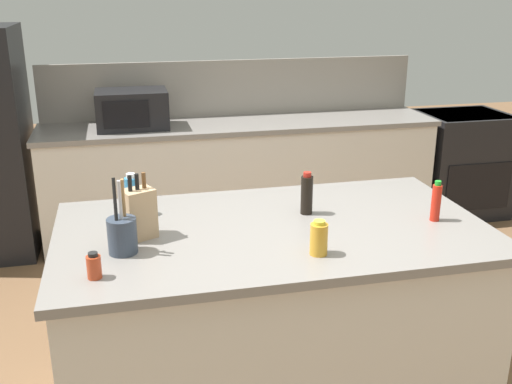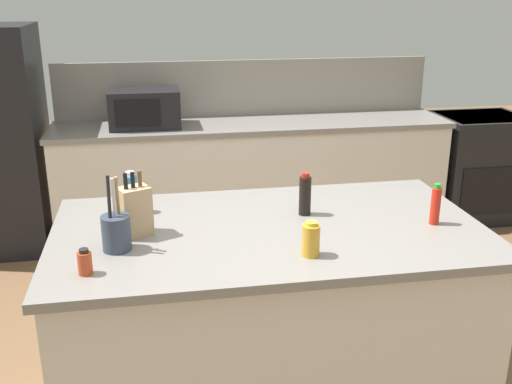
{
  "view_description": "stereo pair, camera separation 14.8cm",
  "coord_description": "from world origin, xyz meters",
  "px_view_note": "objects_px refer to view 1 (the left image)",
  "views": [
    {
      "loc": [
        -0.64,
        -2.45,
        1.98
      ],
      "look_at": [
        0.0,
        0.35,
        0.99
      ],
      "focal_mm": 42.0,
      "sensor_mm": 36.0,
      "label": 1
    },
    {
      "loc": [
        -0.5,
        -2.48,
        1.98
      ],
      "look_at": [
        0.0,
        0.35,
        0.99
      ],
      "focal_mm": 42.0,
      "sensor_mm": 36.0,
      "label": 2
    }
  ],
  "objects_px": {
    "utensil_crock": "(122,234)",
    "honey_jar": "(319,239)",
    "knife_block": "(139,213)",
    "hot_sauce_bottle": "(436,202)",
    "dish_soap_bottle": "(132,195)",
    "microwave": "(132,109)",
    "soy_sauce_bottle": "(307,194)",
    "range_oven": "(460,163)",
    "spice_jar_paprika": "(94,266)"
  },
  "relations": [
    {
      "from": "dish_soap_bottle",
      "to": "honey_jar",
      "type": "xyz_separation_m",
      "value": [
        0.72,
        -0.63,
        -0.03
      ]
    },
    {
      "from": "knife_block",
      "to": "utensil_crock",
      "type": "distance_m",
      "value": 0.17
    },
    {
      "from": "hot_sauce_bottle",
      "to": "utensil_crock",
      "type": "bearing_deg",
      "value": -178.42
    },
    {
      "from": "range_oven",
      "to": "spice_jar_paprika",
      "type": "bearing_deg",
      "value": -140.7
    },
    {
      "from": "range_oven",
      "to": "hot_sauce_bottle",
      "type": "distance_m",
      "value": 2.83
    },
    {
      "from": "microwave",
      "to": "hot_sauce_bottle",
      "type": "bearing_deg",
      "value": -60.26
    },
    {
      "from": "utensil_crock",
      "to": "spice_jar_paprika",
      "type": "bearing_deg",
      "value": -117.88
    },
    {
      "from": "microwave",
      "to": "dish_soap_bottle",
      "type": "distance_m",
      "value": 1.89
    },
    {
      "from": "knife_block",
      "to": "range_oven",
      "type": "bearing_deg",
      "value": 13.19
    },
    {
      "from": "dish_soap_bottle",
      "to": "spice_jar_paprika",
      "type": "height_order",
      "value": "dish_soap_bottle"
    },
    {
      "from": "soy_sauce_bottle",
      "to": "dish_soap_bottle",
      "type": "bearing_deg",
      "value": 167.65
    },
    {
      "from": "knife_block",
      "to": "soy_sauce_bottle",
      "type": "height_order",
      "value": "knife_block"
    },
    {
      "from": "range_oven",
      "to": "honey_jar",
      "type": "xyz_separation_m",
      "value": [
        -2.21,
        -2.53,
        0.54
      ]
    },
    {
      "from": "spice_jar_paprika",
      "to": "knife_block",
      "type": "bearing_deg",
      "value": 62.35
    },
    {
      "from": "range_oven",
      "to": "microwave",
      "type": "distance_m",
      "value": 2.94
    },
    {
      "from": "utensil_crock",
      "to": "honey_jar",
      "type": "relative_size",
      "value": 2.17
    },
    {
      "from": "utensil_crock",
      "to": "hot_sauce_bottle",
      "type": "height_order",
      "value": "utensil_crock"
    },
    {
      "from": "range_oven",
      "to": "soy_sauce_bottle",
      "type": "relative_size",
      "value": 4.41
    },
    {
      "from": "dish_soap_bottle",
      "to": "utensil_crock",
      "type": "bearing_deg",
      "value": -97.0
    },
    {
      "from": "utensil_crock",
      "to": "honey_jar",
      "type": "distance_m",
      "value": 0.8
    },
    {
      "from": "knife_block",
      "to": "honey_jar",
      "type": "distance_m",
      "value": 0.78
    },
    {
      "from": "microwave",
      "to": "honey_jar",
      "type": "relative_size",
      "value": 3.65
    },
    {
      "from": "honey_jar",
      "to": "spice_jar_paprika",
      "type": "height_order",
      "value": "honey_jar"
    },
    {
      "from": "microwave",
      "to": "knife_block",
      "type": "bearing_deg",
      "value": -91.15
    },
    {
      "from": "dish_soap_bottle",
      "to": "honey_jar",
      "type": "bearing_deg",
      "value": -41.22
    },
    {
      "from": "microwave",
      "to": "soy_sauce_bottle",
      "type": "distance_m",
      "value": 2.2
    },
    {
      "from": "range_oven",
      "to": "dish_soap_bottle",
      "type": "relative_size",
      "value": 4.49
    },
    {
      "from": "hot_sauce_bottle",
      "to": "honey_jar",
      "type": "bearing_deg",
      "value": -160.18
    },
    {
      "from": "soy_sauce_bottle",
      "to": "hot_sauce_bottle",
      "type": "bearing_deg",
      "value": -21.61
    },
    {
      "from": "utensil_crock",
      "to": "soy_sauce_bottle",
      "type": "relative_size",
      "value": 1.54
    },
    {
      "from": "knife_block",
      "to": "dish_soap_bottle",
      "type": "bearing_deg",
      "value": 70.63
    },
    {
      "from": "microwave",
      "to": "range_oven",
      "type": "bearing_deg",
      "value": -0.0
    },
    {
      "from": "utensil_crock",
      "to": "hot_sauce_bottle",
      "type": "xyz_separation_m",
      "value": [
        1.43,
        0.04,
        0.01
      ]
    },
    {
      "from": "range_oven",
      "to": "dish_soap_bottle",
      "type": "bearing_deg",
      "value": -147.21
    },
    {
      "from": "soy_sauce_bottle",
      "to": "knife_block",
      "type": "bearing_deg",
      "value": -171.85
    },
    {
      "from": "microwave",
      "to": "hot_sauce_bottle",
      "type": "xyz_separation_m",
      "value": [
        1.31,
        -2.29,
        -0.05
      ]
    },
    {
      "from": "knife_block",
      "to": "honey_jar",
      "type": "bearing_deg",
      "value": -49.62
    },
    {
      "from": "knife_block",
      "to": "hot_sauce_bottle",
      "type": "height_order",
      "value": "knife_block"
    },
    {
      "from": "dish_soap_bottle",
      "to": "soy_sauce_bottle",
      "type": "distance_m",
      "value": 0.84
    },
    {
      "from": "dish_soap_bottle",
      "to": "honey_jar",
      "type": "relative_size",
      "value": 1.39
    },
    {
      "from": "knife_block",
      "to": "honey_jar",
      "type": "xyz_separation_m",
      "value": [
        0.7,
        -0.34,
        -0.04
      ]
    },
    {
      "from": "knife_block",
      "to": "hot_sauce_bottle",
      "type": "distance_m",
      "value": 1.36
    },
    {
      "from": "utensil_crock",
      "to": "soy_sauce_bottle",
      "type": "distance_m",
      "value": 0.91
    },
    {
      "from": "microwave",
      "to": "dish_soap_bottle",
      "type": "xyz_separation_m",
      "value": [
        -0.07,
        -1.89,
        -0.05
      ]
    },
    {
      "from": "dish_soap_bottle",
      "to": "knife_block",
      "type": "bearing_deg",
      "value": -85.71
    },
    {
      "from": "range_oven",
      "to": "microwave",
      "type": "height_order",
      "value": "microwave"
    },
    {
      "from": "range_oven",
      "to": "spice_jar_paprika",
      "type": "relative_size",
      "value": 8.83
    },
    {
      "from": "range_oven",
      "to": "knife_block",
      "type": "distance_m",
      "value": 3.69
    },
    {
      "from": "utensil_crock",
      "to": "dish_soap_bottle",
      "type": "height_order",
      "value": "utensil_crock"
    },
    {
      "from": "honey_jar",
      "to": "microwave",
      "type": "bearing_deg",
      "value": 104.61
    }
  ]
}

